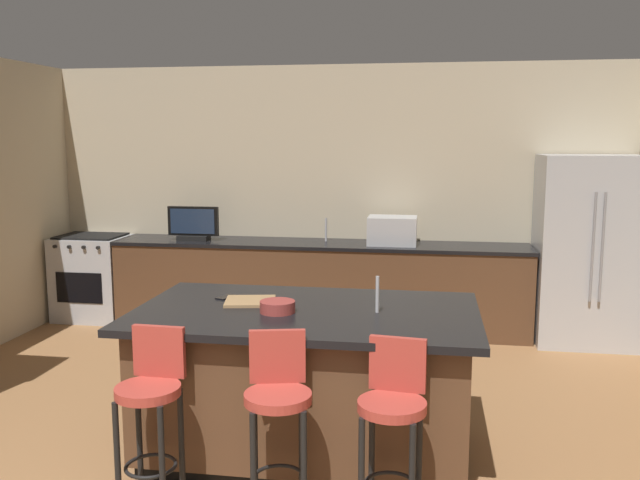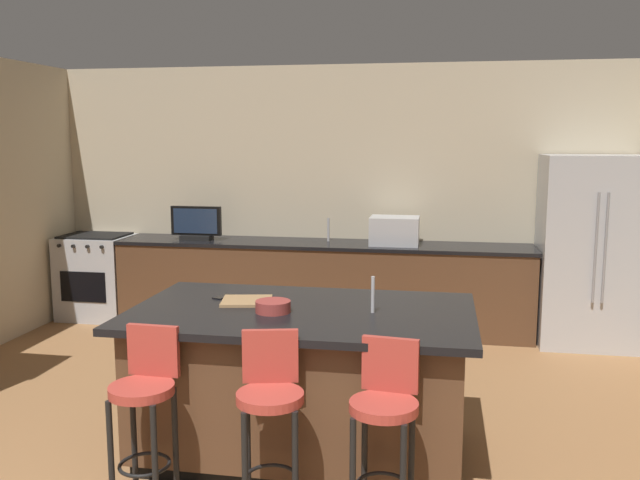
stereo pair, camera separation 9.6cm
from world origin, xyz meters
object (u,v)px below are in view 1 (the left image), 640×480
at_px(cell_phone, 226,297).
at_px(bar_stool_center, 278,411).
at_px(kitchen_island, 306,380).
at_px(tv_monitor, 193,225).
at_px(microwave, 392,231).
at_px(cutting_board, 250,301).
at_px(range_oven, 93,277).
at_px(bar_stool_left, 151,403).
at_px(refrigerator, 587,250).
at_px(fruit_bowl, 278,307).
at_px(bar_stool_right, 393,419).

bearing_deg(cell_phone, bar_stool_center, -39.24).
bearing_deg(kitchen_island, tv_monitor, 121.81).
height_order(microwave, cutting_board, microwave).
bearing_deg(bar_stool_center, tv_monitor, 102.68).
height_order(kitchen_island, tv_monitor, tv_monitor).
bearing_deg(microwave, kitchen_island, -97.59).
height_order(range_oven, bar_stool_center, bar_stool_center).
bearing_deg(bar_stool_left, bar_stool_center, 0.10).
relative_size(kitchen_island, cell_phone, 13.81).
height_order(kitchen_island, range_oven, kitchen_island).
height_order(refrigerator, tv_monitor, refrigerator).
bearing_deg(bar_stool_center, bar_stool_left, 164.69).
bearing_deg(fruit_bowl, range_oven, 133.36).
distance_m(refrigerator, microwave, 1.85).
bearing_deg(bar_stool_center, refrigerator, 44.24).
bearing_deg(bar_stool_left, microwave, 75.40).
xyz_separation_m(kitchen_island, fruit_bowl, (-0.16, -0.09, 0.48)).
xyz_separation_m(tv_monitor, bar_stool_right, (2.25, -3.44, -0.49)).
height_order(refrigerator, bar_stool_center, refrigerator).
distance_m(bar_stool_left, bar_stool_center, 0.69).
bearing_deg(bar_stool_left, tv_monitor, 108.33).
xyz_separation_m(kitchen_island, cell_phone, (-0.57, 0.22, 0.45)).
bearing_deg(bar_stool_right, fruit_bowl, 145.75).
distance_m(bar_stool_center, bar_stool_right, 0.58).
bearing_deg(fruit_bowl, tv_monitor, 118.54).
xyz_separation_m(kitchen_island, cutting_board, (-0.38, 0.11, 0.46)).
distance_m(kitchen_island, microwave, 2.84).
height_order(range_oven, microwave, microwave).
xyz_separation_m(range_oven, tv_monitor, (1.17, -0.05, 0.60)).
xyz_separation_m(refrigerator, range_oven, (-5.06, 0.06, -0.44)).
bearing_deg(bar_stool_center, kitchen_island, 76.33).
xyz_separation_m(bar_stool_left, cutting_board, (0.31, 0.84, 0.36)).
height_order(bar_stool_left, fruit_bowl, fruit_bowl).
distance_m(refrigerator, bar_stool_center, 4.12).
xyz_separation_m(bar_stool_center, cutting_board, (-0.37, 0.87, 0.34)).
xyz_separation_m(kitchen_island, microwave, (0.37, 2.76, 0.57)).
xyz_separation_m(range_oven, bar_stool_right, (3.42, -3.49, 0.11)).
bearing_deg(kitchen_island, bar_stool_right, -51.99).
bearing_deg(tv_monitor, refrigerator, -0.12).
bearing_deg(range_oven, bar_stool_left, -58.28).
bearing_deg(cutting_board, bar_stool_center, -66.80).
xyz_separation_m(kitchen_island, bar_stool_center, (-0.01, -0.76, 0.11)).
bearing_deg(cutting_board, refrigerator, 45.02).
bearing_deg(cell_phone, refrigerator, 62.60).
bearing_deg(cutting_board, bar_stool_right, -41.51).
xyz_separation_m(bar_stool_left, bar_stool_center, (0.69, -0.03, 0.01)).
distance_m(bar_stool_left, cell_phone, 1.02).
distance_m(refrigerator, bar_stool_right, 3.82).
height_order(range_oven, cutting_board, cutting_board).
distance_m(tv_monitor, bar_stool_left, 3.61).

